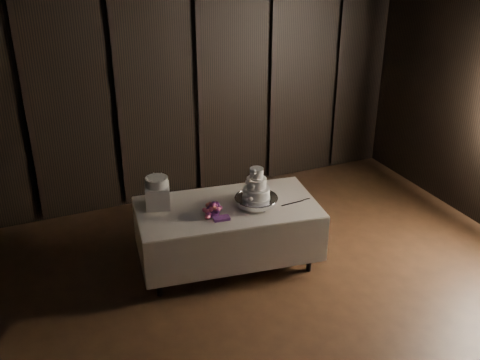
% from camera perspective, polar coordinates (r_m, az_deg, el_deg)
% --- Properties ---
extents(room, '(6.08, 7.08, 3.08)m').
position_cam_1_polar(room, '(4.77, 10.09, -2.18)').
color(room, black).
rests_on(room, ground).
extents(display_table, '(2.11, 1.30, 0.76)m').
position_cam_1_polar(display_table, '(6.36, -1.25, -5.39)').
color(display_table, silver).
rests_on(display_table, ground).
extents(cake_stand, '(0.62, 0.62, 0.09)m').
position_cam_1_polar(cake_stand, '(6.20, 1.66, -2.16)').
color(cake_stand, silver).
rests_on(cake_stand, display_table).
extents(wedding_cake, '(0.34, 0.29, 0.35)m').
position_cam_1_polar(wedding_cake, '(6.09, 1.52, -0.72)').
color(wedding_cake, white).
rests_on(wedding_cake, cake_stand).
extents(bouquet, '(0.32, 0.41, 0.18)m').
position_cam_1_polar(bouquet, '(5.98, -2.77, -3.10)').
color(bouquet, '#E45677').
rests_on(bouquet, display_table).
extents(box_pedestal, '(0.32, 0.32, 0.25)m').
position_cam_1_polar(box_pedestal, '(6.19, -8.35, -1.64)').
color(box_pedestal, white).
rests_on(box_pedestal, display_table).
extents(small_cake, '(0.33, 0.33, 0.10)m').
position_cam_1_polar(small_cake, '(6.11, -8.46, -0.19)').
color(small_cake, white).
rests_on(small_cake, box_pedestal).
extents(cake_knife, '(0.37, 0.05, 0.01)m').
position_cam_1_polar(cake_knife, '(6.26, 5.34, -2.37)').
color(cake_knife, silver).
rests_on(cake_knife, display_table).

